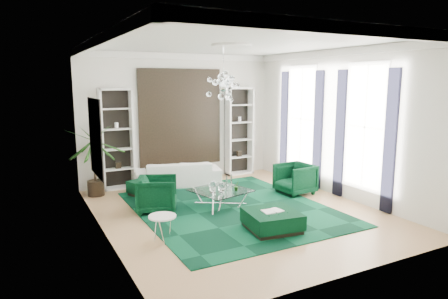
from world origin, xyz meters
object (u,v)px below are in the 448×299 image
ottoman_front (272,221)px  palm (94,151)px  ottoman_side (150,188)px  side_table (163,229)px  sofa (178,174)px  armchair_right (295,179)px  armchair_left (157,194)px  coffee_table (220,198)px

ottoman_front → palm: size_ratio=0.42×
ottoman_side → side_table: size_ratio=1.73×
ottoman_side → ottoman_front: size_ratio=0.90×
sofa → armchair_right: size_ratio=2.68×
armchair_left → coffee_table: armchair_left is taller
ottoman_side → coffee_table: bearing=-54.6°
coffee_table → side_table: side_table is taller
palm → side_table: bearing=-82.0°
side_table → ottoman_front: bearing=-12.2°
armchair_right → ottoman_side: 3.86m
ottoman_side → side_table: side_table is taller
armchair_right → ottoman_side: armchair_right is taller
sofa → ottoman_side: bearing=45.9°
sofa → armchair_left: (-1.28, -1.97, 0.06)m
side_table → palm: bearing=98.0°
armchair_left → sofa: bearing=-10.1°
coffee_table → side_table: (-1.94, -1.42, 0.04)m
armchair_left → armchair_right: (3.74, -0.29, 0.00)m
coffee_table → ottoman_side: coffee_table is taller
sofa → ottoman_front: sofa is taller
armchair_right → side_table: bearing=-73.5°
palm → sofa: bearing=-0.9°
coffee_table → side_table: bearing=-143.9°
sofa → armchair_left: armchair_left is taller
ottoman_side → palm: bearing=152.0°
coffee_table → ottoman_side: 2.08m
coffee_table → palm: size_ratio=0.50×
ottoman_side → ottoman_front: (1.41, -3.58, 0.00)m
sofa → ottoman_side: 1.22m
armchair_left → palm: bearing=50.0°
armchair_right → ottoman_front: 2.86m
armchair_left → ottoman_front: armchair_left is taller
side_table → armchair_right: bearing=19.4°
armchair_left → ottoman_side: (0.25, 1.33, -0.21)m
coffee_table → ottoman_front: (0.21, -1.88, -0.01)m
palm → coffee_table: bearing=-43.8°
armchair_left → ottoman_front: (1.66, -2.25, -0.21)m
armchair_right → side_table: 4.49m
armchair_right → palm: palm is taller
ottoman_side → sofa: bearing=31.7°
armchair_right → side_table: armchair_right is taller
armchair_left → armchair_right: size_ratio=1.00×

